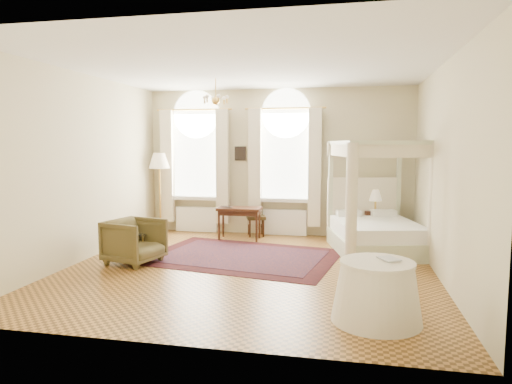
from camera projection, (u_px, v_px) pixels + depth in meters
ground at (249, 268)px, 7.59m from camera, size 6.00×6.00×0.00m
room_walls at (248, 149)px, 7.39m from camera, size 6.00×6.00×6.00m
window_left at (196, 169)px, 10.62m from camera, size 1.62×0.27×3.29m
window_right at (285, 170)px, 10.20m from camera, size 1.62×0.27×3.29m
chandelier at (216, 99)px, 8.64m from camera, size 0.51×0.45×0.50m
wall_pictures at (281, 152)px, 10.27m from camera, size 2.54×0.03×0.39m
canopy_bed at (377, 227)px, 8.73m from camera, size 2.00×2.27×2.13m
nightstand at (373, 225)px, 9.76m from camera, size 0.58×0.55×0.67m
nightstand_lamp at (375, 196)px, 9.64m from camera, size 0.30×0.30×0.44m
writing_desk at (239, 212)px, 9.86m from camera, size 0.95×0.51×0.70m
laptop at (228, 207)px, 9.88m from camera, size 0.35×0.29×0.02m
stool at (256, 219)px, 10.27m from camera, size 0.51×0.51×0.47m
armchair at (134, 241)px, 7.90m from camera, size 1.04×1.02×0.78m
coffee_table at (135, 234)px, 8.42m from camera, size 0.71×0.54×0.46m
floor_lamp at (159, 165)px, 10.54m from camera, size 0.48×0.48×1.86m
oriental_rug at (242, 256)px, 8.40m from camera, size 3.75×2.97×0.01m
side_table at (377, 292)px, 5.31m from camera, size 1.05×1.05×0.72m
book at (382, 260)px, 5.29m from camera, size 0.29×0.31×0.02m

